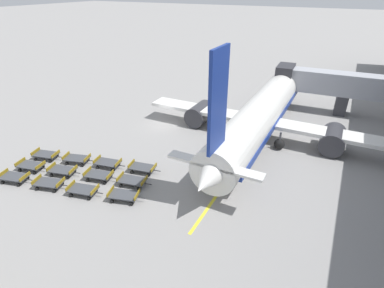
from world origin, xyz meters
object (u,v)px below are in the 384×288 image
(baggage_dolly_row_mid_b_col_b, at_px, (77,159))
(baggage_dolly_row_mid_b_col_d, at_px, (143,168))
(baggage_dolly_row_near_col_d, at_px, (124,195))
(baggage_dolly_row_mid_a_col_c, at_px, (99,175))
(baggage_dolly_row_near_col_c, at_px, (83,190))
(baggage_dolly_row_mid_a_col_d, at_px, (132,181))
(baggage_dolly_row_mid_b_col_a, at_px, (46,155))
(baggage_dolly_row_mid_a_col_b, at_px, (63,170))
(baggage_dolly_row_mid_b_col_c, at_px, (108,163))
(baggage_dolly_row_mid_a_col_a, at_px, (31,166))
(airplane, at_px, (262,113))
(baggage_dolly_row_near_col_b, at_px, (49,183))
(baggage_dolly_row_near_col_a, at_px, (14,177))

(baggage_dolly_row_mid_b_col_b, xyz_separation_m, baggage_dolly_row_mid_b_col_d, (7.43, 1.82, 0.00))
(baggage_dolly_row_near_col_d, xyz_separation_m, baggage_dolly_row_mid_a_col_c, (-4.28, 1.41, 0.00))
(baggage_dolly_row_near_col_c, distance_m, baggage_dolly_row_mid_a_col_d, 4.55)
(baggage_dolly_row_mid_a_col_d, bearing_deg, baggage_dolly_row_mid_b_col_a, -177.99)
(baggage_dolly_row_mid_a_col_b, bearing_deg, baggage_dolly_row_mid_b_col_c, 45.74)
(baggage_dolly_row_mid_b_col_b, distance_m, baggage_dolly_row_mid_b_col_c, 3.70)
(baggage_dolly_row_mid_b_col_a, xyz_separation_m, baggage_dolly_row_mid_b_col_b, (3.73, 0.96, 0.00))
(baggage_dolly_row_mid_b_col_b, xyz_separation_m, baggage_dolly_row_mid_b_col_c, (3.60, 0.88, 0.00))
(baggage_dolly_row_mid_a_col_b, bearing_deg, baggage_dolly_row_mid_b_col_a, 161.45)
(baggage_dolly_row_near_col_c, height_order, baggage_dolly_row_mid_a_col_a, same)
(baggage_dolly_row_near_col_c, relative_size, baggage_dolly_row_mid_a_col_b, 1.00)
(airplane, height_order, baggage_dolly_row_mid_b_col_a, airplane)
(baggage_dolly_row_near_col_b, height_order, baggage_dolly_row_mid_b_col_b, same)
(airplane, distance_m, baggage_dolly_row_near_col_a, 28.51)
(baggage_dolly_row_near_col_c, xyz_separation_m, baggage_dolly_row_mid_a_col_c, (-0.39, 2.51, 0.00))
(baggage_dolly_row_near_col_d, distance_m, baggage_dolly_row_mid_a_col_c, 4.50)
(baggage_dolly_row_near_col_c, distance_m, baggage_dolly_row_mid_a_col_a, 8.01)
(baggage_dolly_row_mid_a_col_a, distance_m, baggage_dolly_row_mid_a_col_b, 3.78)
(baggage_dolly_row_near_col_d, height_order, baggage_dolly_row_mid_b_col_c, same)
(baggage_dolly_row_mid_a_col_c, bearing_deg, airplane, 56.55)
(baggage_dolly_row_near_col_c, xyz_separation_m, baggage_dolly_row_mid_a_col_d, (3.16, 3.27, 0.00))
(baggage_dolly_row_near_col_a, bearing_deg, baggage_dolly_row_mid_a_col_b, 43.37)
(baggage_dolly_row_mid_b_col_c, bearing_deg, baggage_dolly_row_mid_b_col_d, 13.69)
(baggage_dolly_row_mid_b_col_c, xyz_separation_m, baggage_dolly_row_mid_b_col_d, (3.84, 0.93, 0.00))
(baggage_dolly_row_mid_a_col_a, distance_m, baggage_dolly_row_mid_b_col_d, 11.82)
(baggage_dolly_row_mid_a_col_a, bearing_deg, baggage_dolly_row_mid_b_col_b, 45.14)
(baggage_dolly_row_near_col_c, xyz_separation_m, baggage_dolly_row_mid_b_col_c, (-1.16, 4.71, 0.00))
(baggage_dolly_row_mid_b_col_b, bearing_deg, baggage_dolly_row_near_col_b, -76.76)
(baggage_dolly_row_near_col_c, bearing_deg, baggage_dolly_row_near_col_d, 15.83)
(baggage_dolly_row_mid_b_col_a, height_order, baggage_dolly_row_mid_b_col_d, same)
(baggage_dolly_row_near_col_d, bearing_deg, baggage_dolly_row_mid_b_col_b, 162.53)
(baggage_dolly_row_mid_b_col_a, relative_size, baggage_dolly_row_mid_b_col_c, 1.00)
(baggage_dolly_row_mid_b_col_c, bearing_deg, airplane, 51.07)
(airplane, bearing_deg, baggage_dolly_row_near_col_d, -110.95)
(baggage_dolly_row_mid_a_col_d, bearing_deg, baggage_dolly_row_near_col_d, -71.38)
(airplane, distance_m, baggage_dolly_row_mid_a_col_a, 27.22)
(baggage_dolly_row_near_col_c, bearing_deg, baggage_dolly_row_mid_a_col_c, 98.75)
(baggage_dolly_row_near_col_d, xyz_separation_m, baggage_dolly_row_mid_a_col_a, (-11.88, -0.54, 0.00))
(baggage_dolly_row_near_col_a, bearing_deg, baggage_dolly_row_near_col_c, 11.96)
(baggage_dolly_row_mid_a_col_d, height_order, baggage_dolly_row_mid_b_col_b, same)
(baggage_dolly_row_near_col_a, xyz_separation_m, baggage_dolly_row_near_col_d, (11.45, 2.71, 0.00))
(baggage_dolly_row_mid_b_col_b, distance_m, baggage_dolly_row_mid_b_col_d, 7.65)
(baggage_dolly_row_mid_b_col_a, bearing_deg, baggage_dolly_row_near_col_c, -18.64)
(baggage_dolly_row_near_col_d, height_order, baggage_dolly_row_mid_b_col_d, same)
(baggage_dolly_row_mid_b_col_c, bearing_deg, baggage_dolly_row_mid_b_col_b, -166.20)
(baggage_dolly_row_near_col_b, xyz_separation_m, baggage_dolly_row_mid_a_col_b, (-0.63, 2.18, 0.00))
(baggage_dolly_row_mid_a_col_a, xyz_separation_m, baggage_dolly_row_mid_a_col_c, (7.61, 1.94, 0.00))
(baggage_dolly_row_near_col_a, distance_m, baggage_dolly_row_mid_a_col_d, 11.78)
(baggage_dolly_row_mid_a_col_a, bearing_deg, baggage_dolly_row_mid_b_col_a, 102.14)
(airplane, relative_size, baggage_dolly_row_mid_b_col_d, 10.94)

